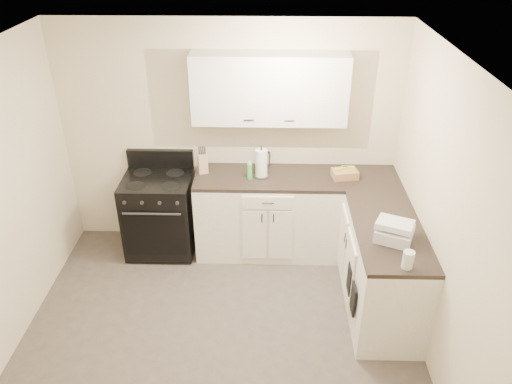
{
  "coord_description": "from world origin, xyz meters",
  "views": [
    {
      "loc": [
        0.42,
        -3.14,
        3.41
      ],
      "look_at": [
        0.31,
        0.85,
        1.12
      ],
      "focal_mm": 35.0,
      "sensor_mm": 36.0,
      "label": 1
    }
  ],
  "objects_px": {
    "paper_towel": "(261,163)",
    "knife_block": "(203,163)",
    "stove": "(160,214)",
    "wicker_basket": "(345,174)",
    "countertop_grill": "(394,233)"
  },
  "relations": [
    {
      "from": "wicker_basket",
      "to": "countertop_grill",
      "type": "distance_m",
      "value": 1.14
    },
    {
      "from": "knife_block",
      "to": "wicker_basket",
      "type": "distance_m",
      "value": 1.5
    },
    {
      "from": "paper_towel",
      "to": "wicker_basket",
      "type": "height_order",
      "value": "paper_towel"
    },
    {
      "from": "stove",
      "to": "knife_block",
      "type": "xyz_separation_m",
      "value": [
        0.49,
        0.09,
        0.59
      ]
    },
    {
      "from": "stove",
      "to": "countertop_grill",
      "type": "relative_size",
      "value": 2.96
    },
    {
      "from": "paper_towel",
      "to": "knife_block",
      "type": "bearing_deg",
      "value": 174.06
    },
    {
      "from": "knife_block",
      "to": "countertop_grill",
      "type": "relative_size",
      "value": 0.72
    },
    {
      "from": "paper_towel",
      "to": "countertop_grill",
      "type": "xyz_separation_m",
      "value": [
        1.15,
        -1.11,
        -0.1
      ]
    },
    {
      "from": "stove",
      "to": "paper_towel",
      "type": "xyz_separation_m",
      "value": [
        1.12,
        0.02,
        0.63
      ]
    },
    {
      "from": "knife_block",
      "to": "paper_towel",
      "type": "relative_size",
      "value": 0.71
    },
    {
      "from": "paper_towel",
      "to": "stove",
      "type": "bearing_deg",
      "value": -178.72
    },
    {
      "from": "paper_towel",
      "to": "countertop_grill",
      "type": "distance_m",
      "value": 1.6
    },
    {
      "from": "wicker_basket",
      "to": "stove",
      "type": "bearing_deg",
      "value": -179.58
    },
    {
      "from": "knife_block",
      "to": "paper_towel",
      "type": "height_order",
      "value": "paper_towel"
    },
    {
      "from": "wicker_basket",
      "to": "paper_towel",
      "type": "bearing_deg",
      "value": 179.32
    }
  ]
}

